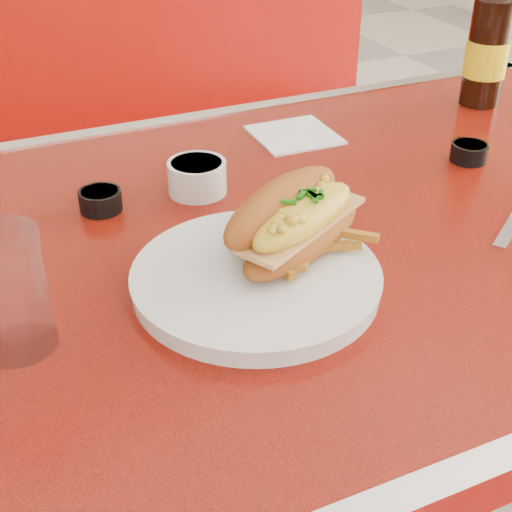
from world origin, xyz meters
name	(u,v)px	position (x,y,z in m)	size (l,w,h in m)	color
diner_table	(346,313)	(0.00, 0.00, 0.61)	(1.23, 0.83, 0.77)	red
booth_bench_far	(174,239)	(0.00, 0.81, 0.29)	(1.20, 0.51, 0.90)	#A2110A
dinner_plate	(256,279)	(-0.18, -0.10, 0.78)	(0.35, 0.35, 0.02)	silver
mac_hoagie	(296,220)	(-0.12, -0.07, 0.83)	(0.22, 0.18, 0.09)	#9C5019
fries_pile	(292,235)	(-0.12, -0.07, 0.80)	(0.12, 0.11, 0.03)	#C17F20
fork	(297,247)	(-0.12, -0.07, 0.79)	(0.04, 0.17, 0.00)	silver
gravy_ramekin	(197,176)	(-0.16, 0.14, 0.79)	(0.09, 0.09, 0.04)	silver
sauce_cup_left	(100,199)	(-0.29, 0.14, 0.79)	(0.07, 0.07, 0.03)	black
sauce_cup_right	(469,151)	(0.24, 0.07, 0.78)	(0.07, 0.07, 0.03)	black
beer_bottle	(489,43)	(0.41, 0.25, 0.88)	(0.09, 0.09, 0.28)	black
water_tumbler	(10,292)	(-0.43, -0.10, 0.83)	(0.07, 0.07, 0.13)	#C3E0FA
paper_napkin	(294,135)	(0.04, 0.26, 0.77)	(0.12, 0.12, 0.00)	white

